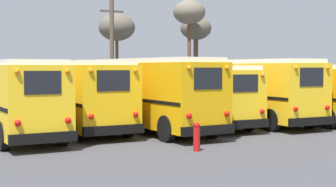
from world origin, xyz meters
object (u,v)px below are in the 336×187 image
Objects in this scene: utility_pole at (112,51)px; bare_tree_2 at (117,28)px; bare_tree_1 at (189,14)px; school_bus_0 at (12,96)px; school_bus_4 at (243,88)px; fire_hydrant at (197,136)px; bare_tree_0 at (196,31)px; school_bus_2 at (146,91)px; school_bus_1 at (75,93)px; school_bus_3 at (189,92)px; school_bus_5 at (293,90)px.

bare_tree_2 is at bearing 60.55° from utility_pole.
school_bus_0 is at bearing -139.11° from bare_tree_1.
school_bus_4 reaches higher than fire_hydrant.
bare_tree_1 is at bearing -130.92° from bare_tree_0.
school_bus_2 is at bearing -126.14° from bare_tree_1.
school_bus_0 is 1.03× the size of school_bus_1.
school_bus_3 is (3.02, 1.20, -0.17)m from school_bus_2.
bare_tree_0 is (7.07, 16.88, 4.37)m from school_bus_4.
bare_tree_2 is at bearing 54.68° from school_bus_0.
bare_tree_1 is (7.53, 1.76, 3.22)m from utility_pole.
school_bus_5 is 10.24× the size of fire_hydrant.
school_bus_2 is 1.00× the size of school_bus_4.
bare_tree_2 is at bearing 75.08° from fire_hydrant.
utility_pole is at bearing 112.45° from school_bus_5.
school_bus_0 is 0.93× the size of school_bus_3.
school_bus_1 is at bearing 156.97° from school_bus_2.
utility_pole reaches higher than school_bus_0.
school_bus_5 is at bearing -5.46° from school_bus_1.
school_bus_3 is at bearing -119.97° from bare_tree_1.
school_bus_2 is at bearing 81.20° from fire_hydrant.
school_bus_4 reaches higher than school_bus_0.
utility_pole reaches higher than school_bus_3.
bare_tree_0 reaches higher than fire_hydrant.
bare_tree_2 is (-4.14, 15.72, 4.34)m from school_bus_5.
school_bus_5 reaches higher than fire_hydrant.
school_bus_4 is at bearing -10.29° from school_bus_3.
bare_tree_0 is at bearing 45.18° from school_bus_1.
school_bus_1 reaches higher than school_bus_5.
school_bus_2 is 14.09m from utility_pole.
bare_tree_1 reaches higher than fire_hydrant.
bare_tree_1 is at bearing 13.15° from utility_pole.
school_bus_1 is 0.91× the size of school_bus_3.
bare_tree_2 reaches higher than school_bus_0.
bare_tree_2 reaches higher than school_bus_4.
bare_tree_0 is at bearing 23.19° from utility_pole.
school_bus_1 is at bearing 174.54° from school_bus_5.
school_bus_1 reaches higher than school_bus_0.
bare_tree_0 is at bearing 58.28° from school_bus_3.
school_bus_2 reaches higher than school_bus_5.
school_bus_2 reaches higher than school_bus_3.
school_bus_0 reaches higher than school_bus_3.
school_bus_2 is 1.25× the size of bare_tree_1.
school_bus_5 is at bearing -67.55° from utility_pole.
school_bus_4 is at bearing 44.89° from fire_hydrant.
school_bus_0 is 9.11m from school_bus_3.
bare_tree_0 is at bearing 59.44° from fire_hydrant.
school_bus_1 is 12.15m from school_bus_5.
school_bus_2 is at bearing -104.88° from utility_pole.
utility_pole reaches higher than school_bus_4.
bare_tree_0 is at bearing 67.27° from school_bus_4.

